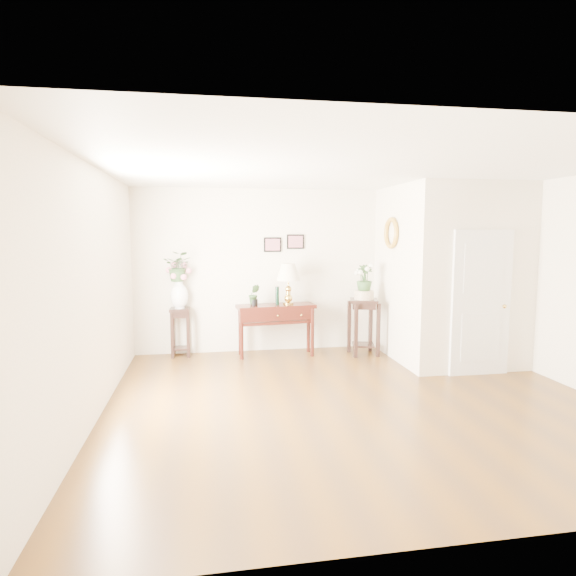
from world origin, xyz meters
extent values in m
cube|color=#5B3A14|center=(0.00, 0.00, 0.00)|extent=(6.00, 5.50, 0.02)
cube|color=white|center=(0.00, 0.00, 2.80)|extent=(6.00, 5.50, 0.02)
cube|color=#EDE1CA|center=(0.00, 2.75, 1.40)|extent=(6.00, 0.02, 2.80)
cube|color=#EDE1CA|center=(0.00, -2.75, 1.40)|extent=(6.00, 0.02, 2.80)
cube|color=#EDE1CA|center=(-3.00, 0.00, 1.40)|extent=(0.02, 5.50, 2.80)
cube|color=#EDE1CA|center=(2.10, 1.77, 1.40)|extent=(1.80, 1.95, 2.80)
cube|color=silver|center=(2.10, 0.78, 1.05)|extent=(0.90, 0.05, 2.10)
cube|color=black|center=(-0.65, 2.73, 1.85)|extent=(0.30, 0.02, 0.25)
cube|color=black|center=(-0.25, 2.73, 1.90)|extent=(0.30, 0.02, 0.25)
torus|color=#A3792B|center=(1.16, 1.90, 2.05)|extent=(0.07, 0.51, 0.51)
cube|color=black|center=(-0.65, 2.35, 0.43)|extent=(1.33, 0.56, 0.86)
cube|color=#B9973F|center=(-0.44, 2.35, 1.21)|extent=(0.47, 0.47, 0.69)
cylinder|color=black|center=(-0.63, 2.35, 1.03)|extent=(0.07, 0.07, 0.30)
imported|color=#2E5026|center=(-1.01, 2.35, 1.03)|extent=(0.19, 0.16, 0.33)
cube|color=black|center=(-2.23, 2.57, 0.41)|extent=(0.33, 0.33, 0.81)
imported|color=#2E5026|center=(-2.23, 2.57, 1.46)|extent=(0.53, 0.49, 0.50)
cube|color=black|center=(0.82, 2.17, 0.47)|extent=(0.55, 0.55, 0.95)
cylinder|color=beige|center=(0.82, 2.17, 1.03)|extent=(0.39, 0.39, 0.15)
imported|color=#2E5026|center=(0.82, 2.17, 1.29)|extent=(0.29, 0.29, 0.46)
camera|label=1|loc=(-1.78, -5.49, 2.07)|focal=30.00mm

